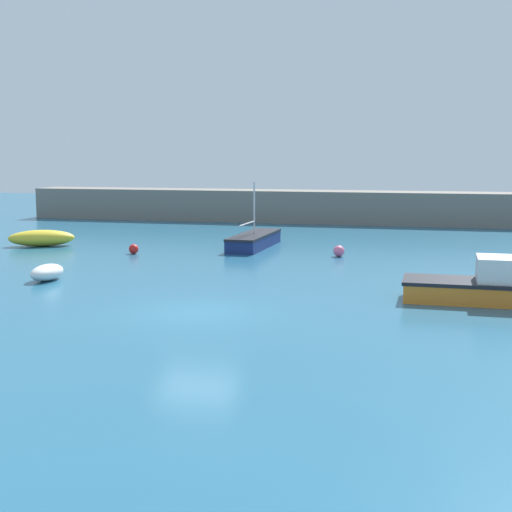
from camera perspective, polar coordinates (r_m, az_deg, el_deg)
The scene contains 8 objects.
ground_plane at distance 22.24m, azimuth -4.73°, elevation -4.80°, with size 120.00×120.00×0.20m, color #235B7A.
harbor_breakwater at distance 51.24m, azimuth 5.90°, elevation 3.93°, with size 44.81×3.11×2.27m, color slate.
motorboat_grey_hull at distance 24.82m, azimuth 18.69°, elevation -2.31°, with size 5.86×2.06×1.53m.
open_tender_yellow at distance 39.67m, azimuth -16.78°, elevation 1.38°, with size 3.68×2.67×0.87m.
fishing_dinghy_green at distance 28.87m, azimuth -16.37°, elevation -1.26°, with size 1.00×1.86×0.63m.
sailboat_twin_hulled at distance 37.43m, azimuth -0.14°, elevation 1.26°, with size 1.71×5.77×3.44m.
mooring_buoy_red at distance 35.59m, azimuth -9.77°, elevation 0.56°, with size 0.48×0.48×0.48m, color red.
mooring_buoy_pink at distance 34.35m, azimuth 6.65°, elevation 0.40°, with size 0.54×0.54×0.54m, color #EA668C.
Camera 1 is at (6.86, -20.56, 4.88)m, focal length 50.00 mm.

